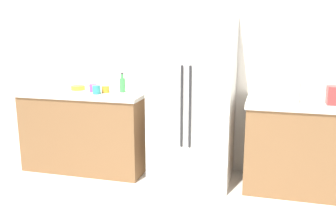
{
  "coord_description": "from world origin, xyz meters",
  "views": [
    {
      "loc": [
        0.71,
        -2.22,
        1.6
      ],
      "look_at": [
        0.0,
        0.45,
        0.97
      ],
      "focal_mm": 39.47,
      "sensor_mm": 36.0,
      "label": 1
    }
  ],
  "objects_px": {
    "rice_cooker": "(288,86)",
    "cup_a": "(97,90)",
    "cup_c": "(93,88)",
    "bowl_a": "(78,88)",
    "bottle_a": "(122,84)",
    "refrigerator": "(193,100)",
    "cup_b": "(106,89)"
  },
  "relations": [
    {
      "from": "rice_cooker",
      "to": "cup_a",
      "type": "distance_m",
      "value": 1.97
    },
    {
      "from": "bottle_a",
      "to": "bowl_a",
      "type": "bearing_deg",
      "value": 178.81
    },
    {
      "from": "rice_cooker",
      "to": "bottle_a",
      "type": "xyz_separation_m",
      "value": [
        -1.74,
        0.13,
        -0.07
      ]
    },
    {
      "from": "rice_cooker",
      "to": "cup_b",
      "type": "xyz_separation_m",
      "value": [
        -1.91,
        0.05,
        -0.12
      ]
    },
    {
      "from": "rice_cooker",
      "to": "cup_b",
      "type": "distance_m",
      "value": 1.91
    },
    {
      "from": "bowl_a",
      "to": "cup_c",
      "type": "bearing_deg",
      "value": -17.73
    },
    {
      "from": "cup_a",
      "to": "bottle_a",
      "type": "bearing_deg",
      "value": 38.15
    },
    {
      "from": "refrigerator",
      "to": "rice_cooker",
      "type": "distance_m",
      "value": 0.94
    },
    {
      "from": "cup_a",
      "to": "cup_c",
      "type": "height_order",
      "value": "cup_a"
    },
    {
      "from": "bowl_a",
      "to": "refrigerator",
      "type": "bearing_deg",
      "value": -4.8
    },
    {
      "from": "rice_cooker",
      "to": "bottle_a",
      "type": "distance_m",
      "value": 1.74
    },
    {
      "from": "bottle_a",
      "to": "cup_a",
      "type": "relative_size",
      "value": 2.35
    },
    {
      "from": "rice_cooker",
      "to": "cup_b",
      "type": "height_order",
      "value": "rice_cooker"
    },
    {
      "from": "refrigerator",
      "to": "cup_c",
      "type": "xyz_separation_m",
      "value": [
        -1.14,
        0.04,
        0.07
      ]
    },
    {
      "from": "bottle_a",
      "to": "cup_c",
      "type": "distance_m",
      "value": 0.33
    },
    {
      "from": "refrigerator",
      "to": "rice_cooker",
      "type": "xyz_separation_m",
      "value": [
        0.92,
        -0.02,
        0.19
      ]
    },
    {
      "from": "refrigerator",
      "to": "cup_a",
      "type": "bearing_deg",
      "value": -175.9
    },
    {
      "from": "rice_cooker",
      "to": "bowl_a",
      "type": "distance_m",
      "value": 2.3
    },
    {
      "from": "rice_cooker",
      "to": "bowl_a",
      "type": "bearing_deg",
      "value": 176.58
    },
    {
      "from": "cup_a",
      "to": "rice_cooker",
      "type": "bearing_deg",
      "value": 1.55
    },
    {
      "from": "bottle_a",
      "to": "cup_c",
      "type": "relative_size",
      "value": 2.55
    },
    {
      "from": "refrigerator",
      "to": "bottle_a",
      "type": "xyz_separation_m",
      "value": [
        -0.82,
        0.1,
        0.12
      ]
    },
    {
      "from": "cup_a",
      "to": "cup_b",
      "type": "xyz_separation_m",
      "value": [
        0.06,
        0.1,
        -0.01
      ]
    },
    {
      "from": "cup_c",
      "to": "bowl_a",
      "type": "height_order",
      "value": "cup_c"
    },
    {
      "from": "rice_cooker",
      "to": "cup_a",
      "type": "xyz_separation_m",
      "value": [
        -1.97,
        -0.05,
        -0.11
      ]
    },
    {
      "from": "bottle_a",
      "to": "cup_b",
      "type": "distance_m",
      "value": 0.19
    },
    {
      "from": "refrigerator",
      "to": "rice_cooker",
      "type": "relative_size",
      "value": 5.36
    },
    {
      "from": "rice_cooker",
      "to": "cup_a",
      "type": "height_order",
      "value": "rice_cooker"
    },
    {
      "from": "cup_c",
      "to": "bowl_a",
      "type": "distance_m",
      "value": 0.24
    },
    {
      "from": "refrigerator",
      "to": "bowl_a",
      "type": "xyz_separation_m",
      "value": [
        -1.37,
        0.12,
        0.05
      ]
    },
    {
      "from": "cup_b",
      "to": "cup_c",
      "type": "bearing_deg",
      "value": 173.62
    },
    {
      "from": "bottle_a",
      "to": "cup_c",
      "type": "height_order",
      "value": "bottle_a"
    }
  ]
}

